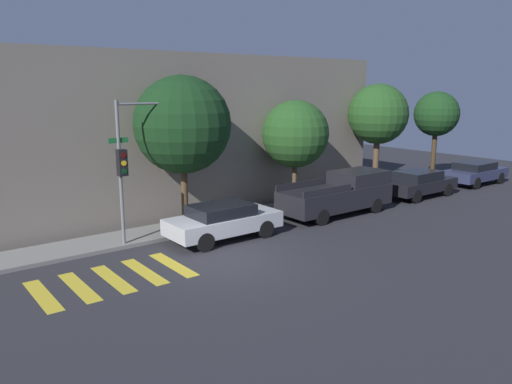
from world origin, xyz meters
TOP-DOWN VIEW (x-y plane):
  - ground_plane at (0.00, 0.00)m, footprint 60.00×60.00m
  - sidewalk at (0.00, 4.15)m, footprint 26.00×1.90m
  - building_row at (0.00, 8.50)m, footprint 26.00×6.00m
  - crosswalk at (-3.48, 0.80)m, footprint 4.43×2.60m
  - traffic_light_pole at (-1.48, 3.37)m, footprint 2.64×0.56m
  - sedan_near_corner at (1.32, 2.10)m, footprint 4.29×1.83m
  - pickup_truck at (7.58, 2.10)m, footprint 5.48×1.95m
  - sedan_middle at (13.38, 2.10)m, footprint 4.33×1.88m
  - sedan_far_end at (18.91, 2.10)m, footprint 4.26×1.86m
  - tree_near_corner at (0.95, 4.29)m, footprint 3.79×3.79m
  - tree_midblock at (6.81, 4.29)m, footprint 3.10×3.10m
  - tree_far_end at (12.64, 4.29)m, footprint 3.16×3.16m
  - tree_behind_truck at (17.99, 4.29)m, footprint 2.62×2.62m

SIDE VIEW (x-z plane):
  - ground_plane at x=0.00m, z-range 0.00..0.00m
  - crosswalk at x=-3.48m, z-range 0.00..0.00m
  - sidewalk at x=0.00m, z-range 0.00..0.14m
  - sedan_far_end at x=18.91m, z-range 0.06..1.37m
  - sedan_near_corner at x=1.32m, z-range 0.06..1.39m
  - sedan_middle at x=13.38m, z-range 0.05..1.41m
  - pickup_truck at x=7.58m, z-range 0.02..1.85m
  - traffic_light_pole at x=-1.48m, z-range 0.85..5.99m
  - tree_midblock at x=6.81m, z-range 0.95..5.95m
  - building_row at x=0.00m, z-range 0.00..6.97m
  - tree_behind_truck at x=17.99m, z-range 1.31..6.63m
  - tree_near_corner at x=0.95m, z-range 1.11..7.14m
  - tree_far_end at x=12.64m, z-range 1.27..7.02m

